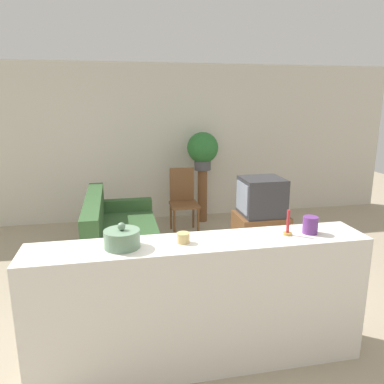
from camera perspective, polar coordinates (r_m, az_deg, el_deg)
ground_plane at (r=3.82m, az=-0.71°, el=-19.29°), size 14.00×14.00×0.00m
wall_back at (r=6.64m, az=-6.37°, el=7.38°), size 9.00×0.06×2.70m
couch at (r=5.01m, az=-10.97°, el=-7.24°), size 0.91×1.85×0.89m
tv_stand at (r=5.46m, az=10.35°, el=-5.97°), size 0.70×0.59×0.52m
television at (r=5.30m, az=10.53°, el=-0.67°), size 0.58×0.55×0.53m
wooden_chair at (r=6.04m, az=-1.35°, el=-0.86°), size 0.44×0.44×1.02m
plant_stand at (r=6.54m, az=1.59°, el=-0.56°), size 0.17×0.17×0.92m
potted_plant at (r=6.39m, az=1.64°, el=6.56°), size 0.53×0.53×0.64m
foreground_counter at (r=3.06m, az=1.35°, el=-16.73°), size 2.61×0.44×1.05m
decorative_bowl at (r=2.75m, az=-10.62°, el=-6.98°), size 0.26×0.26×0.19m
candle_jar at (r=2.79m, az=-1.35°, el=-6.99°), size 0.10×0.10×0.08m
candlestick at (r=3.04m, az=14.38°, el=-5.22°), size 0.07×0.07×0.20m
coffee_tin at (r=3.12m, az=17.58°, el=-4.81°), size 0.12×0.12×0.14m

